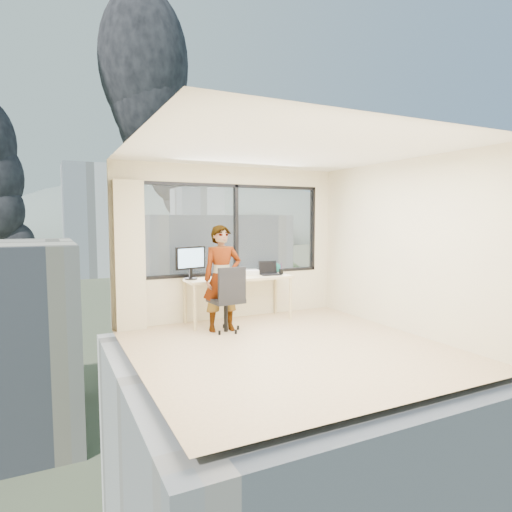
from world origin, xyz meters
TOP-DOWN VIEW (x-y plane):
  - floor at (0.00, 0.00)m, footprint 4.00×4.00m
  - ceiling at (0.00, 0.00)m, footprint 4.00×4.00m
  - wall_front at (0.00, -2.00)m, footprint 4.00×0.01m
  - wall_left at (-2.00, 0.00)m, footprint 0.01×4.00m
  - wall_right at (2.00, 0.00)m, footprint 0.01×4.00m
  - window_wall at (0.05, 2.00)m, footprint 3.30×0.16m
  - curtain at (-1.72, 1.88)m, footprint 0.45×0.14m
  - desk at (0.00, 1.66)m, footprint 1.80×0.60m
  - chair at (-0.44, 1.13)m, footprint 0.56×0.56m
  - person at (-0.47, 1.22)m, footprint 0.63×0.46m
  - monitor at (-0.80, 1.74)m, footprint 0.54×0.25m
  - game_console at (0.28, 1.89)m, footprint 0.38×0.34m
  - laptop at (0.58, 1.64)m, footprint 0.37×0.38m
  - cellphone at (-0.07, 1.51)m, footprint 0.13×0.07m
  - pen_cup at (0.80, 1.64)m, footprint 0.09×0.09m
  - handbag at (0.80, 1.86)m, footprint 0.25×0.17m
  - exterior_ground at (0.00, 120.00)m, footprint 400.00×400.00m
  - near_bldg_b at (12.00, 38.00)m, footprint 14.00×13.00m
  - near_bldg_c at (30.00, 28.00)m, footprint 12.00×10.00m
  - far_tower_b at (8.00, 120.00)m, footprint 13.00×13.00m
  - far_tower_c at (45.00, 140.00)m, footprint 15.00×15.00m
  - hill_b at (100.00, 320.00)m, footprint 300.00×220.00m
  - tree_b at (4.00, 18.00)m, footprint 7.60×7.60m
  - tree_c at (22.00, 40.00)m, footprint 8.40×8.40m
  - smoke_plume_a at (-10.00, 150.00)m, footprint 40.00×24.00m
  - smoke_plume_b at (55.00, 170.00)m, footprint 30.00×18.00m

SIDE VIEW (x-z plane):
  - exterior_ground at x=0.00m, z-range -14.02..-13.98m
  - hill_b at x=100.00m, z-range -62.00..34.00m
  - tree_b at x=4.00m, z-range -14.00..-5.00m
  - near_bldg_c at x=30.00m, z-range -14.00..-4.00m
  - tree_c at x=22.00m, z-range -14.00..-4.00m
  - near_bldg_b at x=12.00m, z-range -14.00..2.00m
  - far_tower_c at x=45.00m, z-range -14.00..12.00m
  - floor at x=0.00m, z-range -0.01..0.01m
  - desk at x=0.00m, z-range 0.00..0.75m
  - chair at x=-0.44m, z-range 0.00..1.03m
  - cellphone at x=-0.07m, z-range 0.75..0.76m
  - game_console at x=0.28m, z-range 0.75..0.83m
  - pen_cup at x=0.80m, z-range 0.75..0.84m
  - person at x=-0.47m, z-range 0.00..1.62m
  - handbag at x=0.80m, z-range 0.75..0.93m
  - laptop at x=0.58m, z-range 0.75..0.96m
  - far_tower_b at x=8.00m, z-range -14.00..16.00m
  - monitor at x=-0.80m, z-range 0.75..1.28m
  - curtain at x=-1.72m, z-range 0.00..2.30m
  - wall_front at x=0.00m, z-range 0.00..2.60m
  - wall_left at x=-2.00m, z-range 0.00..2.60m
  - wall_right at x=2.00m, z-range 0.00..2.60m
  - window_wall at x=0.05m, z-range 0.75..2.30m
  - ceiling at x=0.00m, z-range 2.60..2.60m
  - smoke_plume_b at x=55.00m, z-range -8.00..62.00m
  - smoke_plume_a at x=-10.00m, z-range -6.00..84.00m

